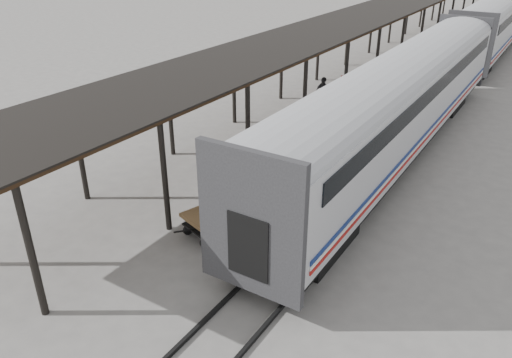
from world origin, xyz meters
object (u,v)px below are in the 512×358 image
object	(u,v)px
luggage_tug	(345,89)
porter	(213,194)
baggage_cart	(220,214)
pedestrian	(323,93)

from	to	relation	value
luggage_tug	porter	world-z (taller)	porter
baggage_cart	luggage_tug	world-z (taller)	luggage_tug
porter	pedestrian	xyz separation A→B (m)	(-2.93, 14.42, -0.85)
baggage_cart	pedestrian	size ratio (longest dim) A/B	1.46
baggage_cart	pedestrian	distance (m)	14.03
baggage_cart	porter	distance (m)	1.32
baggage_cart	pedestrian	bearing A→B (deg)	118.85
baggage_cart	luggage_tug	bearing A→B (deg)	116.06
porter	luggage_tug	bearing A→B (deg)	17.25
luggage_tug	porter	xyz separation A→B (m)	(2.57, -16.76, 1.15)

